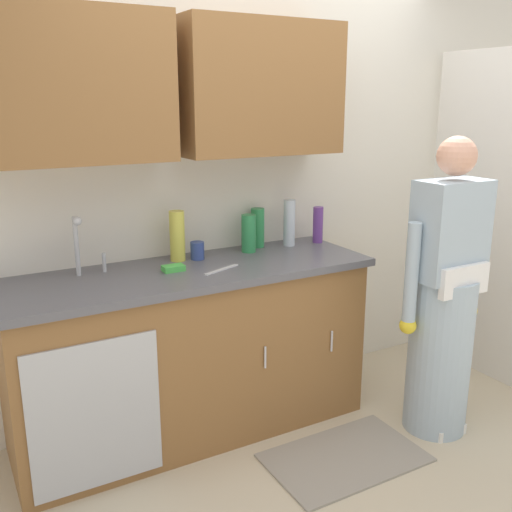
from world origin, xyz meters
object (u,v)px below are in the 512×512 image
at_px(bottle_water_tall, 249,233).
at_px(bottle_soap, 177,236).
at_px(bottle_dish_liquid, 318,225).
at_px(knife_on_counter, 221,270).
at_px(bottle_water_short, 258,228).
at_px(cup_by_sink, 197,251).
at_px(person_at_sink, 443,312).
at_px(bottle_cleaner_spray, 289,223).
at_px(sink, 94,285).
at_px(sponge, 173,268).

distance_m(bottle_water_tall, bottle_soap, 0.43).
bearing_deg(bottle_dish_liquid, knife_on_counter, -161.93).
relative_size(bottle_water_short, cup_by_sink, 2.38).
relative_size(bottle_dish_liquid, cup_by_sink, 2.26).
bearing_deg(person_at_sink, bottle_water_short, 126.83).
height_order(bottle_soap, bottle_cleaner_spray, bottle_cleaner_spray).
xyz_separation_m(person_at_sink, knife_on_counter, (-1.06, 0.53, 0.25)).
distance_m(bottle_dish_liquid, bottle_soap, 0.91).
height_order(person_at_sink, bottle_water_short, person_at_sink).
bearing_deg(sink, sponge, -1.86).
bearing_deg(person_at_sink, sponge, 153.44).
height_order(bottle_soap, bottle_water_short, bottle_soap).
bearing_deg(bottle_cleaner_spray, bottle_soap, 179.17).
relative_size(bottle_water_short, knife_on_counter, 0.97).
distance_m(person_at_sink, knife_on_counter, 1.21).
relative_size(knife_on_counter, sponge, 2.18).
relative_size(person_at_sink, sponge, 14.73).
distance_m(knife_on_counter, sponge, 0.25).
xyz_separation_m(sink, bottle_cleaner_spray, (1.21, 0.15, 0.15)).
bearing_deg(bottle_water_short, cup_by_sink, -169.17).
height_order(bottle_dish_liquid, bottle_soap, bottle_soap).
distance_m(bottle_water_short, sponge, 0.68).
bearing_deg(cup_by_sink, bottle_water_tall, 0.81).
bearing_deg(bottle_water_short, bottle_water_tall, -143.19).
bearing_deg(bottle_soap, person_at_sink, -34.59).
relative_size(bottle_water_tall, sponge, 1.98).
distance_m(bottle_soap, knife_on_counter, 0.34).
bearing_deg(bottle_water_short, sink, -168.04).
distance_m(bottle_dish_liquid, sponge, 1.02).
relative_size(bottle_water_tall, cup_by_sink, 2.23).
xyz_separation_m(bottle_dish_liquid, sponge, (-1.01, -0.15, -0.10)).
bearing_deg(person_at_sink, cup_by_sink, 143.81).
relative_size(bottle_soap, cup_by_sink, 2.82).
relative_size(bottle_cleaner_spray, knife_on_counter, 1.16).
xyz_separation_m(bottle_cleaner_spray, cup_by_sink, (-0.61, -0.02, -0.09)).
height_order(knife_on_counter, sponge, sponge).
xyz_separation_m(person_at_sink, bottle_dish_liquid, (-0.28, 0.79, 0.36)).
bearing_deg(bottle_cleaner_spray, person_at_sink, -59.63).
relative_size(bottle_water_tall, bottle_soap, 0.79).
distance_m(bottle_dish_liquid, bottle_water_short, 0.39).
distance_m(bottle_cleaner_spray, knife_on_counter, 0.66).
height_order(sink, bottle_soap, sink).
xyz_separation_m(bottle_dish_liquid, bottle_soap, (-0.91, 0.03, 0.03)).
bearing_deg(knife_on_counter, bottle_cleaner_spray, 3.25).
relative_size(bottle_soap, sponge, 2.51).
bearing_deg(person_at_sink, bottle_cleaner_spray, 120.37).
xyz_separation_m(bottle_water_tall, bottle_cleaner_spray, (0.28, 0.01, 0.03)).
xyz_separation_m(person_at_sink, sponge, (-1.28, 0.64, 0.26)).
height_order(bottle_soap, knife_on_counter, bottle_soap).
relative_size(bottle_dish_liquid, bottle_water_short, 0.95).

